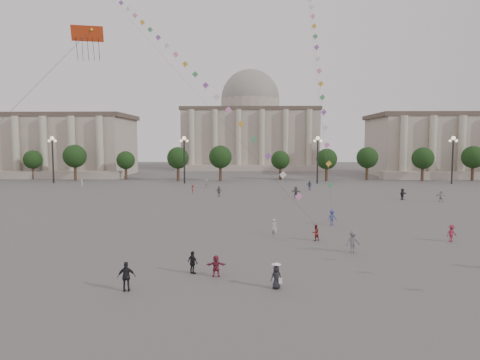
{
  "coord_description": "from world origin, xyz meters",
  "views": [
    {
      "loc": [
        -0.35,
        -26.18,
        9.14
      ],
      "look_at": [
        -1.17,
        12.0,
        5.82
      ],
      "focal_mm": 32.0,
      "sensor_mm": 36.0,
      "label": 1
    }
  ],
  "objects": [
    {
      "name": "person_crowd_6",
      "position": [
        8.31,
        8.96,
        0.93
      ],
      "size": [
        1.31,
        0.9,
        1.87
      ],
      "primitive_type": "imported",
      "rotation": [
        0.0,
        0.0,
        0.18
      ],
      "color": "slate",
      "rests_on": "ground"
    },
    {
      "name": "hat_person",
      "position": [
        1.37,
        0.05,
        0.8
      ],
      "size": [
        0.84,
        0.7,
        1.69
      ],
      "color": "black",
      "rests_on": "ground"
    },
    {
      "name": "kite_train_mid",
      "position": [
        8.74,
        40.15,
        30.5
      ],
      "size": [
        1.05,
        36.15,
        64.24
      ],
      "color": "#3F3F3F",
      "rests_on": "ground"
    },
    {
      "name": "ground",
      "position": [
        0.0,
        0.0,
        0.0
      ],
      "size": [
        360.0,
        360.0,
        0.0
      ],
      "primitive_type": "plane",
      "color": "#585552",
      "rests_on": "ground"
    },
    {
      "name": "dragon_kite",
      "position": [
        -12.02,
        4.67,
        16.07
      ],
      "size": [
        5.46,
        6.42,
        21.18
      ],
      "color": "red",
      "rests_on": "ground"
    },
    {
      "name": "person_crowd_0",
      "position": [
        11.36,
        56.48,
        0.92
      ],
      "size": [
        1.12,
        0.58,
        1.83
      ],
      "primitive_type": "imported",
      "rotation": [
        0.0,
        0.0,
        0.13
      ],
      "color": "navy",
      "rests_on": "ground"
    },
    {
      "name": "kite_flyer_0",
      "position": [
        5.89,
        13.41,
        0.75
      ],
      "size": [
        0.91,
        0.83,
        1.51
      ],
      "primitive_type": "imported",
      "rotation": [
        0.0,
        0.0,
        3.58
      ],
      "color": "maroon",
      "rests_on": "ground"
    },
    {
      "name": "tourist_1",
      "position": [
        -4.28,
        2.98,
        0.8
      ],
      "size": [
        0.97,
        0.91,
        1.61
      ],
      "primitive_type": "imported",
      "rotation": [
        0.0,
        0.0,
        2.44
      ],
      "color": "black",
      "rests_on": "ground"
    },
    {
      "name": "tree_row",
      "position": [
        0.0,
        78.0,
        5.39
      ],
      "size": [
        137.12,
        5.12,
        8.0
      ],
      "color": "#3C2B1E",
      "rests_on": "ground"
    },
    {
      "name": "person_crowd_13",
      "position": [
        2.09,
        14.96,
        0.88
      ],
      "size": [
        0.77,
        0.7,
        1.77
      ],
      "primitive_type": "imported",
      "rotation": [
        0.0,
        0.0,
        2.58
      ],
      "color": "#BABAB6",
      "rests_on": "ground"
    },
    {
      "name": "lamp_post_far_west",
      "position": [
        -45.0,
        70.0,
        7.35
      ],
      "size": [
        2.0,
        0.9,
        10.65
      ],
      "color": "#262628",
      "rests_on": "ground"
    },
    {
      "name": "person_crowd_17",
      "position": [
        -10.53,
        50.35,
        0.78
      ],
      "size": [
        0.69,
        1.07,
        1.56
      ],
      "primitive_type": "imported",
      "rotation": [
        0.0,
        0.0,
        1.69
      ],
      "color": "#9F2B33",
      "rests_on": "ground"
    },
    {
      "name": "person_crowd_16",
      "position": [
        -5.51,
        46.22,
        0.89
      ],
      "size": [
        1.12,
        0.9,
        1.78
      ],
      "primitive_type": "imported",
      "rotation": [
        0.0,
        0.0,
        0.52
      ],
      "color": "#58585C",
      "rests_on": "ground"
    },
    {
      "name": "lamp_post_far_east",
      "position": [
        45.0,
        70.0,
        7.35
      ],
      "size": [
        2.0,
        0.9,
        10.65
      ],
      "color": "#262628",
      "rests_on": "ground"
    },
    {
      "name": "lamp_post_mid_west",
      "position": [
        -15.0,
        70.0,
        7.35
      ],
      "size": [
        2.0,
        0.9,
        10.65
      ],
      "color": "#262628",
      "rests_on": "ground"
    },
    {
      "name": "kite_flyer_1",
      "position": [
        8.9,
        21.0,
        0.87
      ],
      "size": [
        1.29,
        1.04,
        1.74
      ],
      "primitive_type": "imported",
      "rotation": [
        0.0,
        0.0,
        0.41
      ],
      "color": "#3A4483",
      "rests_on": "ground"
    },
    {
      "name": "hall_central",
      "position": [
        0.0,
        129.22,
        14.23
      ],
      "size": [
        48.3,
        34.3,
        35.5
      ],
      "color": "#AB9D90",
      "rests_on": "ground"
    },
    {
      "name": "person_crowd_9",
      "position": [
        24.38,
        42.7,
        0.92
      ],
      "size": [
        1.67,
        1.48,
        1.83
      ],
      "primitive_type": "imported",
      "rotation": [
        0.0,
        0.0,
        0.67
      ],
      "color": "black",
      "rests_on": "ground"
    },
    {
      "name": "tourist_2",
      "position": [
        -2.6,
        2.41,
        0.74
      ],
      "size": [
        1.4,
        0.52,
        1.49
      ],
      "primitive_type": "imported",
      "rotation": [
        0.0,
        0.0,
        3.2
      ],
      "color": "maroon",
      "rests_on": "ground"
    },
    {
      "name": "person_crowd_7",
      "position": [
        29.62,
        40.62,
        0.9
      ],
      "size": [
        1.72,
        0.75,
        1.8
      ],
      "primitive_type": "imported",
      "rotation": [
        0.0,
        0.0,
        3.01
      ],
      "color": "#B5B4B0",
      "rests_on": "ground"
    },
    {
      "name": "person_crowd_4",
      "position": [
        -9.15,
        61.18,
        0.84
      ],
      "size": [
        1.34,
        1.54,
        1.68
      ],
      "primitive_type": "imported",
      "rotation": [
        0.0,
        0.0,
        4.06
      ],
      "color": "silver",
      "rests_on": "ground"
    },
    {
      "name": "kite_train_west",
      "position": [
        -11.23,
        31.35,
        21.32
      ],
      "size": [
        32.24,
        33.24,
        59.48
      ],
      "color": "#3F3F3F",
      "rests_on": "ground"
    },
    {
      "name": "person_crowd_8",
      "position": [
        18.41,
        13.15,
        0.81
      ],
      "size": [
        1.18,
        0.91,
        1.61
      ],
      "primitive_type": "imported",
      "rotation": [
        0.0,
        0.0,
        0.34
      ],
      "color": "maroon",
      "rests_on": "ground"
    },
    {
      "name": "person_crowd_12",
      "position": [
        7.46,
        44.76,
        0.97
      ],
      "size": [
        1.74,
        1.61,
        1.95
      ],
      "primitive_type": "imported",
      "rotation": [
        0.0,
        0.0,
        2.43
      ],
      "color": "slate",
      "rests_on": "ground"
    },
    {
      "name": "tourist_4",
      "position": [
        -7.9,
        -0.63,
        0.93
      ],
      "size": [
        1.15,
        0.63,
        1.85
      ],
      "primitive_type": "imported",
      "rotation": [
        0.0,
        0.0,
        3.31
      ],
      "color": "black",
      "rests_on": "ground"
    },
    {
      "name": "person_crowd_10",
      "position": [
        -34.81,
        60.72,
        0.83
      ],
      "size": [
        0.59,
        0.71,
        1.67
      ],
      "primitive_type": "imported",
      "rotation": [
        0.0,
        0.0,
        1.94
      ],
      "color": "silver",
      "rests_on": "ground"
    },
    {
      "name": "lamp_post_mid_east",
      "position": [
        15.0,
        70.0,
        7.35
      ],
      "size": [
        2.0,
        0.9,
        10.65
      ],
      "color": "#262628",
      "rests_on": "ground"
    }
  ]
}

